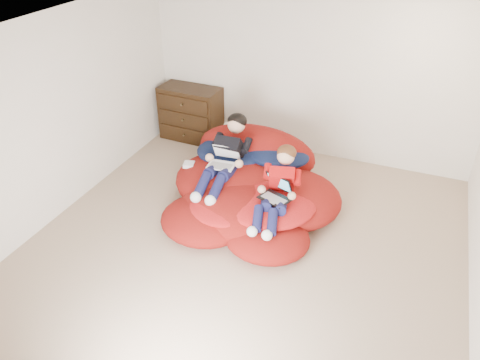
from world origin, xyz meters
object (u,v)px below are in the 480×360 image
at_px(dresser, 191,113).
at_px(beanbag_pile, 250,188).
at_px(laptop_white, 224,159).
at_px(laptop_black, 277,192).
at_px(younger_boy, 278,185).
at_px(older_boy, 227,152).

relative_size(dresser, beanbag_pile, 0.43).
xyz_separation_m(dresser, laptop_white, (1.28, -1.51, 0.19)).
xyz_separation_m(beanbag_pile, laptop_black, (0.50, -0.40, 0.32)).
relative_size(dresser, younger_boy, 0.93).
bearing_deg(laptop_white, dresser, 130.15).
height_order(dresser, older_boy, older_boy).
xyz_separation_m(laptop_white, laptop_black, (0.86, -0.36, -0.07)).
bearing_deg(older_boy, laptop_white, -90.00).
height_order(dresser, laptop_black, dresser).
bearing_deg(dresser, laptop_black, -41.36).
relative_size(younger_boy, laptop_black, 2.39).
xyz_separation_m(younger_boy, laptop_white, (-0.86, 0.30, 0.01)).
bearing_deg(beanbag_pile, laptop_white, -173.91).
xyz_separation_m(dresser, younger_boy, (2.13, -1.82, 0.18)).
height_order(older_boy, laptop_black, older_boy).
distance_m(dresser, beanbag_pile, 2.21).
bearing_deg(laptop_black, laptop_white, 156.97).
bearing_deg(beanbag_pile, older_boy, 168.59).
distance_m(beanbag_pile, younger_boy, 0.71).
relative_size(dresser, laptop_black, 2.22).
bearing_deg(laptop_white, beanbag_pile, 6.09).
xyz_separation_m(older_boy, younger_boy, (0.86, -0.41, -0.06)).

